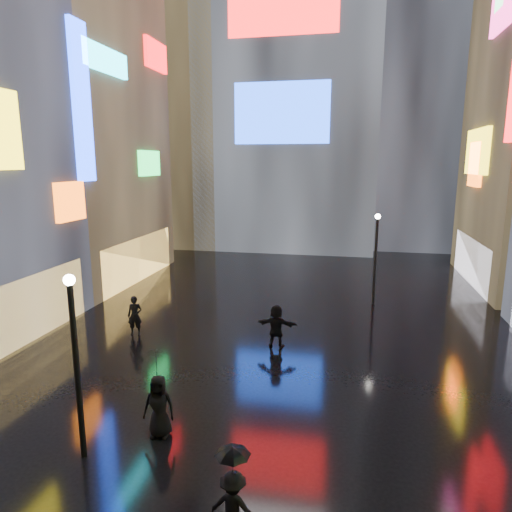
# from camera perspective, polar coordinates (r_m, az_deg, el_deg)

# --- Properties ---
(ground) EXTENTS (140.00, 140.00, 0.00)m
(ground) POSITION_cam_1_polar(r_m,az_deg,el_deg) (23.82, 3.96, -7.99)
(ground) COLOR black
(ground) RESTS_ON ground
(building_left_far) EXTENTS (10.28, 12.00, 22.00)m
(building_left_far) POSITION_cam_1_polar(r_m,az_deg,el_deg) (34.13, -22.93, 15.80)
(building_left_far) COLOR black
(building_left_far) RESTS_ON ground
(tower_main) EXTENTS (16.00, 14.20, 42.00)m
(tower_main) POSITION_cam_1_polar(r_m,az_deg,el_deg) (48.37, 4.76, 27.24)
(tower_main) COLOR black
(tower_main) RESTS_ON ground
(tower_flank_right) EXTENTS (12.00, 12.00, 34.00)m
(tower_flank_right) POSITION_cam_1_polar(r_m,az_deg,el_deg) (49.44, 20.00, 21.50)
(tower_flank_right) COLOR black
(tower_flank_right) RESTS_ON ground
(tower_flank_left) EXTENTS (10.00, 10.00, 26.00)m
(tower_flank_left) POSITION_cam_1_polar(r_m,az_deg,el_deg) (47.64, -9.63, 17.54)
(tower_flank_left) COLOR black
(tower_flank_left) RESTS_ON ground
(lamp_near) EXTENTS (0.30, 0.30, 5.20)m
(lamp_near) POSITION_cam_1_polar(r_m,az_deg,el_deg) (13.24, -21.60, -11.65)
(lamp_near) COLOR black
(lamp_near) RESTS_ON ground
(lamp_far) EXTENTS (0.30, 0.30, 5.20)m
(lamp_far) POSITION_cam_1_polar(r_m,az_deg,el_deg) (26.46, 14.74, 0.26)
(lamp_far) COLOR black
(lamp_far) RESTS_ON ground
(pedestrian_2) EXTENTS (1.07, 0.68, 1.58)m
(pedestrian_2) POSITION_cam_1_polar(r_m,az_deg,el_deg) (11.13, -2.86, -28.75)
(pedestrian_2) COLOR black
(pedestrian_2) RESTS_ON ground
(pedestrian_4) EXTENTS (0.98, 0.69, 1.90)m
(pedestrian_4) POSITION_cam_1_polar(r_m,az_deg,el_deg) (14.43, -12.04, -17.88)
(pedestrian_4) COLOR black
(pedestrian_4) RESTS_ON ground
(pedestrian_5) EXTENTS (1.80, 0.65, 1.92)m
(pedestrian_5) POSITION_cam_1_polar(r_m,az_deg,el_deg) (20.20, 2.56, -8.75)
(pedestrian_5) COLOR black
(pedestrian_5) RESTS_ON ground
(pedestrian_6) EXTENTS (0.77, 0.60, 1.87)m
(pedestrian_6) POSITION_cam_1_polar(r_m,az_deg,el_deg) (22.29, -14.89, -7.23)
(pedestrian_6) COLOR black
(pedestrian_6) RESTS_ON ground
(umbrella_1) EXTENTS (0.78, 0.78, 0.64)m
(umbrella_1) POSITION_cam_1_polar(r_m,az_deg,el_deg) (10.44, -2.93, -24.10)
(umbrella_1) COLOR black
(umbrella_1) RESTS_ON pedestrian_2
(umbrella_2) EXTENTS (1.20, 1.20, 0.80)m
(umbrella_2) POSITION_cam_1_polar(r_m,az_deg,el_deg) (13.82, -12.28, -13.00)
(umbrella_2) COLOR black
(umbrella_2) RESTS_ON pedestrian_4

